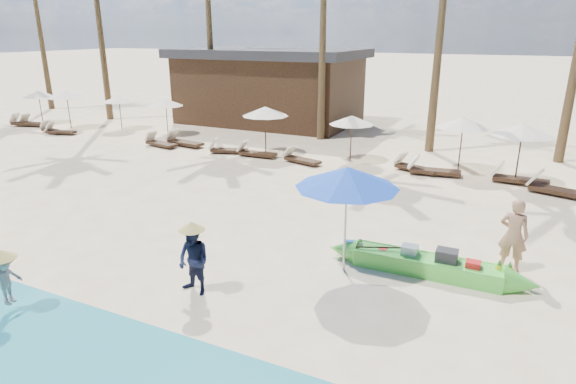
% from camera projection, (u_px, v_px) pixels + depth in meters
% --- Properties ---
extents(ground, '(240.00, 240.00, 0.00)m').
position_uv_depth(ground, '(224.00, 269.00, 11.15)').
color(ground, '#FDE7BB').
rests_on(ground, ground).
extents(green_canoe, '(5.20, 0.76, 0.66)m').
position_uv_depth(green_canoe, '(427.00, 264.00, 10.90)').
color(green_canoe, '#4DD240').
rests_on(green_canoe, ground).
extents(tourist, '(0.69, 0.51, 1.74)m').
position_uv_depth(tourist, '(514.00, 235.00, 10.88)').
color(tourist, tan).
rests_on(tourist, ground).
extents(vendor_green, '(0.81, 0.68, 1.49)m').
position_uv_depth(vendor_green, '(194.00, 261.00, 9.93)').
color(vendor_green, '#131834').
rests_on(vendor_green, ground).
extents(vendor_yellow, '(0.50, 0.72, 1.02)m').
position_uv_depth(vendor_yellow, '(6.00, 280.00, 9.27)').
color(vendor_yellow, gray).
rests_on(vendor_yellow, ground).
extents(blue_umbrella, '(2.30, 2.30, 2.47)m').
position_uv_depth(blue_umbrella, '(347.00, 177.00, 10.43)').
color(blue_umbrella, '#99999E').
rests_on(blue_umbrella, ground).
extents(resort_parasol_0, '(1.86, 1.86, 1.92)m').
position_uv_depth(resort_parasol_0, '(38.00, 94.00, 28.55)').
color(resort_parasol_0, '#3C2618').
rests_on(resort_parasol_0, ground).
extents(lounger_0_right, '(2.01, 1.09, 0.65)m').
position_uv_depth(lounger_0_right, '(25.00, 123.00, 27.98)').
color(lounger_0_right, '#3C2618').
rests_on(lounger_0_right, ground).
extents(resort_parasol_1, '(2.07, 2.07, 2.13)m').
position_uv_depth(resort_parasol_1, '(66.00, 94.00, 26.97)').
color(resort_parasol_1, '#3C2618').
rests_on(resort_parasol_1, ground).
extents(lounger_1_left, '(1.84, 0.67, 0.61)m').
position_uv_depth(lounger_1_left, '(33.00, 123.00, 27.98)').
color(lounger_1_left, '#3C2618').
rests_on(lounger_1_left, ground).
extents(lounger_1_right, '(1.73, 0.83, 0.57)m').
position_uv_depth(lounger_1_right, '(51.00, 130.00, 26.11)').
color(lounger_1_right, '#3C2618').
rests_on(lounger_1_right, ground).
extents(resort_parasol_2, '(1.83, 1.83, 1.88)m').
position_uv_depth(resort_parasol_2, '(119.00, 99.00, 26.77)').
color(resort_parasol_2, '#3C2618').
rests_on(resort_parasol_2, ground).
extents(lounger_2_left, '(1.71, 0.85, 0.56)m').
position_uv_depth(lounger_2_left, '(59.00, 131.00, 25.79)').
color(lounger_2_left, '#3C2618').
rests_on(lounger_2_left, ground).
extents(resort_parasol_3, '(1.85, 1.85, 1.90)m').
position_uv_depth(resort_parasol_3, '(166.00, 102.00, 25.22)').
color(resort_parasol_3, '#3C2618').
rests_on(resort_parasol_3, ground).
extents(lounger_3_left, '(1.86, 0.86, 0.61)m').
position_uv_depth(lounger_3_left, '(160.00, 142.00, 23.03)').
color(lounger_3_left, '#3C2618').
rests_on(lounger_3_left, ground).
extents(lounger_3_right, '(2.04, 0.84, 0.67)m').
position_uv_depth(lounger_3_right, '(183.00, 141.00, 23.15)').
color(lounger_3_right, '#3C2618').
rests_on(lounger_3_right, ground).
extents(resort_parasol_4, '(2.06, 2.06, 2.12)m').
position_uv_depth(resort_parasol_4, '(265.00, 111.00, 21.12)').
color(resort_parasol_4, '#3C2618').
rests_on(resort_parasol_4, ground).
extents(lounger_4_left, '(1.81, 1.06, 0.59)m').
position_uv_depth(lounger_4_left, '(226.00, 149.00, 21.74)').
color(lounger_4_left, '#3C2618').
rests_on(lounger_4_left, ground).
extents(lounger_4_right, '(1.80, 0.60, 0.60)m').
position_uv_depth(lounger_4_right, '(255.00, 152.00, 21.15)').
color(lounger_4_right, '#3C2618').
rests_on(lounger_4_right, ground).
extents(resort_parasol_5, '(1.88, 1.88, 1.94)m').
position_uv_depth(resort_parasol_5, '(352.00, 120.00, 20.01)').
color(resort_parasol_5, '#3C2618').
rests_on(resort_parasol_5, ground).
extents(lounger_5_left, '(1.79, 0.95, 0.58)m').
position_uv_depth(lounger_5_left, '(300.00, 159.00, 20.12)').
color(lounger_5_left, '#3C2618').
rests_on(lounger_5_left, ground).
extents(resort_parasol_6, '(2.06, 2.06, 2.13)m').
position_uv_depth(resort_parasol_6, '(463.00, 123.00, 18.46)').
color(resort_parasol_6, '#3C2618').
rests_on(resort_parasol_6, ground).
extents(lounger_6_left, '(1.88, 1.10, 0.61)m').
position_uv_depth(lounger_6_left, '(414.00, 167.00, 18.89)').
color(lounger_6_left, '#3C2618').
rests_on(lounger_6_left, ground).
extents(lounger_6_right, '(2.04, 0.86, 0.67)m').
position_uv_depth(lounger_6_right, '(431.00, 169.00, 18.43)').
color(lounger_6_right, '#3C2618').
rests_on(lounger_6_right, ground).
extents(resort_parasol_7, '(2.11, 2.11, 2.17)m').
position_uv_depth(resort_parasol_7, '(523.00, 130.00, 16.90)').
color(resort_parasol_7, '#3C2618').
rests_on(resort_parasol_7, ground).
extents(lounger_7_left, '(1.99, 0.68, 0.67)m').
position_uv_depth(lounger_7_left, '(517.00, 178.00, 17.36)').
color(lounger_7_left, '#3C2618').
rests_on(lounger_7_left, ground).
extents(lounger_7_right, '(2.08, 1.10, 0.67)m').
position_uv_depth(lounger_7_right, '(556.00, 189.00, 16.16)').
color(lounger_7_right, '#3C2618').
rests_on(lounger_7_right, ground).
extents(pavilion_west, '(10.80, 6.60, 4.30)m').
position_uv_depth(pavilion_west, '(269.00, 85.00, 28.71)').
color(pavilion_west, '#3C2618').
rests_on(pavilion_west, ground).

